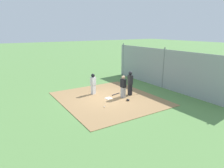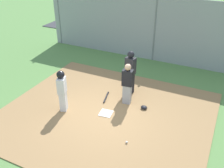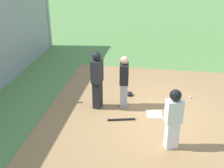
{
  "view_description": "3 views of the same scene",
  "coord_description": "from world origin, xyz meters",
  "px_view_note": "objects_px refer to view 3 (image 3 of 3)",
  "views": [
    {
      "loc": [
        -11.32,
        6.9,
        4.71
      ],
      "look_at": [
        0.86,
        -0.83,
        0.76
      ],
      "focal_mm": 31.85,
      "sensor_mm": 36.0,
      "label": 1
    },
    {
      "loc": [
        -3.44,
        6.6,
        5.41
      ],
      "look_at": [
        -0.03,
        -0.44,
        1.02
      ],
      "focal_mm": 41.03,
      "sensor_mm": 36.0,
      "label": 2
    },
    {
      "loc": [
        7.66,
        0.02,
        4.54
      ],
      "look_at": [
        -0.02,
        -1.27,
        0.92
      ],
      "focal_mm": 48.04,
      "sensor_mm": 36.0,
      "label": 3
    }
  ],
  "objects_px": {
    "runner": "(174,116)",
    "catcher": "(124,81)",
    "baseball_bat": "(121,119)",
    "catcher_mask": "(130,94)",
    "home_plate": "(155,115)",
    "baseball": "(190,97)",
    "umpire": "(97,79)"
  },
  "relations": [
    {
      "from": "catcher",
      "to": "baseball_bat",
      "type": "bearing_deg",
      "value": -93.31
    },
    {
      "from": "baseball_bat",
      "to": "catcher_mask",
      "type": "bearing_deg",
      "value": 74.44
    },
    {
      "from": "catcher",
      "to": "catcher_mask",
      "type": "bearing_deg",
      "value": 74.98
    },
    {
      "from": "runner",
      "to": "baseball_bat",
      "type": "xyz_separation_m",
      "value": [
        -1.02,
        -1.36,
        -0.85
      ]
    },
    {
      "from": "runner",
      "to": "catcher",
      "type": "bearing_deg",
      "value": 16.06
    },
    {
      "from": "home_plate",
      "to": "umpire",
      "type": "height_order",
      "value": "umpire"
    },
    {
      "from": "catcher_mask",
      "to": "baseball",
      "type": "relative_size",
      "value": 3.24
    },
    {
      "from": "baseball_bat",
      "to": "baseball",
      "type": "distance_m",
      "value": 2.65
    },
    {
      "from": "runner",
      "to": "baseball",
      "type": "bearing_deg",
      "value": -34.3
    },
    {
      "from": "baseball_bat",
      "to": "runner",
      "type": "bearing_deg",
      "value": -50.49
    },
    {
      "from": "home_plate",
      "to": "baseball_bat",
      "type": "distance_m",
      "value": 1.03
    },
    {
      "from": "catcher",
      "to": "baseball",
      "type": "bearing_deg",
      "value": 16.04
    },
    {
      "from": "baseball",
      "to": "catcher_mask",
      "type": "bearing_deg",
      "value": -85.74
    },
    {
      "from": "runner",
      "to": "catcher_mask",
      "type": "height_order",
      "value": "runner"
    },
    {
      "from": "home_plate",
      "to": "runner",
      "type": "distance_m",
      "value": 1.77
    },
    {
      "from": "runner",
      "to": "catcher_mask",
      "type": "relative_size",
      "value": 6.52
    },
    {
      "from": "catcher",
      "to": "baseball_bat",
      "type": "distance_m",
      "value": 1.18
    },
    {
      "from": "runner",
      "to": "baseball",
      "type": "distance_m",
      "value": 2.95
    },
    {
      "from": "catcher",
      "to": "baseball",
      "type": "xyz_separation_m",
      "value": [
        -0.87,
        2.07,
        -0.8
      ]
    },
    {
      "from": "catcher",
      "to": "baseball",
      "type": "height_order",
      "value": "catcher"
    },
    {
      "from": "home_plate",
      "to": "baseball_bat",
      "type": "bearing_deg",
      "value": -63.32
    },
    {
      "from": "catcher",
      "to": "runner",
      "type": "height_order",
      "value": "catcher"
    },
    {
      "from": "catcher",
      "to": "umpire",
      "type": "bearing_deg",
      "value": -171.77
    },
    {
      "from": "home_plate",
      "to": "baseball_bat",
      "type": "height_order",
      "value": "baseball_bat"
    },
    {
      "from": "umpire",
      "to": "catcher",
      "type": "bearing_deg",
      "value": 25.41
    },
    {
      "from": "runner",
      "to": "home_plate",
      "type": "bearing_deg",
      "value": -4.29
    },
    {
      "from": "home_plate",
      "to": "umpire",
      "type": "distance_m",
      "value": 1.98
    },
    {
      "from": "home_plate",
      "to": "baseball",
      "type": "bearing_deg",
      "value": 139.17
    },
    {
      "from": "baseball_bat",
      "to": "baseball",
      "type": "xyz_separation_m",
      "value": [
        -1.73,
        2.01,
        0.01
      ]
    },
    {
      "from": "umpire",
      "to": "catcher_mask",
      "type": "distance_m",
      "value": 1.55
    },
    {
      "from": "catcher_mask",
      "to": "baseball_bat",
      "type": "bearing_deg",
      "value": -1.88
    },
    {
      "from": "catcher",
      "to": "runner",
      "type": "relative_size",
      "value": 1.03
    }
  ]
}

